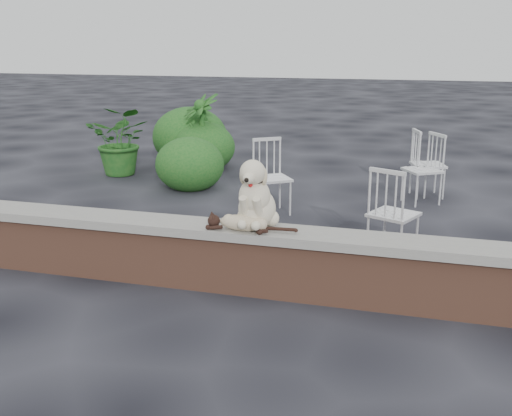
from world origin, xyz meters
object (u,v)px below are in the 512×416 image
(cat, at_px, (243,222))
(chair_c, at_px, (394,213))
(dog, at_px, (257,192))
(chair_e, at_px, (428,163))
(potted_plant_a, at_px, (121,141))
(chair_a, at_px, (272,177))
(potted_plant_b, at_px, (202,133))
(chair_d, at_px, (422,169))

(cat, relative_size, chair_c, 0.97)
(dog, xyz_separation_m, chair_e, (1.44, 3.76, -0.42))
(dog, bearing_deg, cat, -116.70)
(chair_e, xyz_separation_m, potted_plant_a, (-4.79, 0.12, 0.09))
(chair_a, height_order, chair_c, same)
(cat, distance_m, potted_plant_b, 5.13)
(potted_plant_b, bearing_deg, chair_c, -45.71)
(potted_plant_a, bearing_deg, chair_e, -1.48)
(chair_d, distance_m, potted_plant_b, 3.76)
(dog, relative_size, chair_d, 0.66)
(chair_e, relative_size, potted_plant_a, 0.84)
(chair_e, bearing_deg, cat, 141.72)
(dog, relative_size, chair_c, 0.66)
(chair_e, distance_m, potted_plant_a, 4.79)
(potted_plant_a, distance_m, potted_plant_b, 1.32)
(chair_e, relative_size, chair_a, 1.00)
(chair_d, bearing_deg, cat, -54.73)
(chair_a, height_order, potted_plant_b, potted_plant_b)
(chair_a, xyz_separation_m, potted_plant_b, (-1.75, 2.17, 0.17))
(chair_c, height_order, potted_plant_b, potted_plant_b)
(chair_c, relative_size, potted_plant_a, 0.84)
(chair_e, bearing_deg, chair_d, 152.22)
(chair_c, distance_m, potted_plant_a, 5.24)
(dog, bearing_deg, potted_plant_b, 117.38)
(chair_c, bearing_deg, chair_d, -72.73)
(chair_a, bearing_deg, cat, -115.92)
(chair_e, bearing_deg, chair_a, 109.61)
(chair_e, distance_m, chair_a, 2.36)
(potted_plant_a, xyz_separation_m, potted_plant_b, (1.15, 0.64, 0.08))
(potted_plant_a, bearing_deg, chair_a, -27.90)
(dog, xyz_separation_m, potted_plant_a, (-3.35, 3.88, -0.33))
(chair_d, bearing_deg, dog, -54.46)
(chair_d, relative_size, chair_a, 1.00)
(cat, relative_size, chair_d, 0.97)
(chair_e, distance_m, chair_c, 2.65)
(chair_a, relative_size, chair_c, 1.00)
(potted_plant_b, bearing_deg, chair_d, -17.93)
(dog, height_order, potted_plant_a, dog)
(dog, height_order, chair_a, dog)
(chair_e, xyz_separation_m, chair_c, (-0.33, -2.63, 0.00))
(potted_plant_b, bearing_deg, cat, -65.53)
(chair_d, xyz_separation_m, potted_plant_b, (-3.57, 1.16, 0.17))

